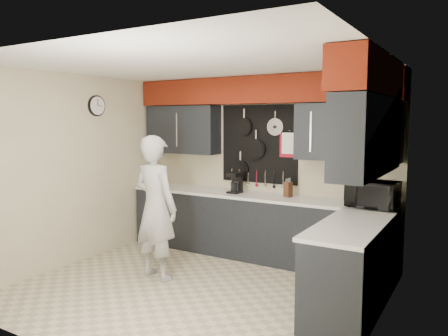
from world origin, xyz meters
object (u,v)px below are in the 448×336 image
Objects in this scene: knife_block at (288,190)px; utensil_crock at (238,187)px; coffee_maker at (236,182)px; person at (156,207)px; microwave at (372,194)px.

knife_block reaches higher than utensil_crock.
utensil_crock is 0.52× the size of coffee_maker.
person is at bearing -105.04° from utensil_crock.
microwave is 3.72× the size of utensil_crock.
microwave reaches higher than knife_block.
knife_block is at bearing 0.58° from utensil_crock.
coffee_maker is 1.41m from person.
knife_block is at bearing -121.07° from person.
utensil_crock is at bearing -160.53° from knife_block.
person reaches higher than utensil_crock.
person is (-0.38, -1.42, -0.10)m from utensil_crock.
person is (-1.17, -1.43, -0.12)m from knife_block.
knife_block is 0.68× the size of coffee_maker.
coffee_maker is (-1.95, 0.08, -0.01)m from microwave.
knife_block is 0.79m from utensil_crock.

